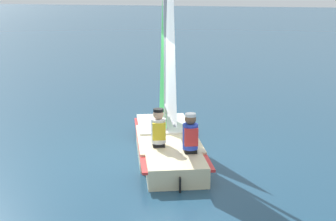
# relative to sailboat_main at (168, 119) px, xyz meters

# --- Properties ---
(ground_plane) EXTENTS (260.00, 260.00, 0.00)m
(ground_plane) POSITION_rel_sailboat_main_xyz_m (0.00, -0.01, -0.80)
(ground_plane) COLOR navy
(sailboat_main) EXTENTS (3.11, 3.92, 5.59)m
(sailboat_main) POSITION_rel_sailboat_main_xyz_m (0.00, 0.00, 0.00)
(sailboat_main) COLOR beige
(sailboat_main) RESTS_ON ground_plane
(sailor_helm) EXTENTS (0.41, 0.43, 1.16)m
(sailor_helm) POSITION_rel_sailboat_main_xyz_m (-0.07, 0.59, -0.17)
(sailor_helm) COLOR black
(sailor_helm) RESTS_ON ground_plane
(sailor_crew) EXTENTS (0.41, 0.43, 1.16)m
(sailor_crew) POSITION_rel_sailboat_main_xyz_m (-0.80, 0.67, -0.17)
(sailor_crew) COLOR black
(sailor_crew) RESTS_ON ground_plane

